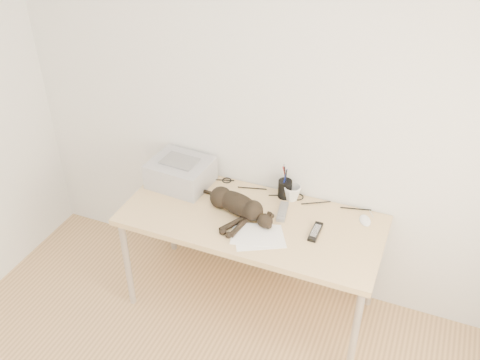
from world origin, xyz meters
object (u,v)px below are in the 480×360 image
at_px(mug, 292,193).
at_px(cat, 235,204).
at_px(mouse, 365,219).
at_px(desk, 256,227).
at_px(printer, 181,172).
at_px(pen_cup, 285,188).

bearing_deg(mug, cat, -137.13).
bearing_deg(mouse, desk, 168.77).
xyz_separation_m(desk, cat, (-0.11, -0.07, 0.20)).
relative_size(desk, printer, 3.98).
bearing_deg(mouse, printer, 159.03).
distance_m(mug, mouse, 0.48).
bearing_deg(desk, cat, -147.79).
bearing_deg(printer, mouse, 2.91).
distance_m(desk, mouse, 0.68).
distance_m(cat, mouse, 0.80).
bearing_deg(desk, printer, 171.64).
relative_size(mug, pen_cup, 0.49).
xyz_separation_m(desk, pen_cup, (0.12, 0.20, 0.20)).
height_order(printer, mouse, printer).
height_order(desk, printer, printer).
bearing_deg(cat, desk, 48.72).
distance_m(printer, cat, 0.48).
height_order(pen_cup, mouse, pen_cup).
xyz_separation_m(cat, mouse, (0.76, 0.22, -0.04)).
bearing_deg(pen_cup, printer, -170.08).
bearing_deg(mug, desk, -131.49).
xyz_separation_m(printer, mouse, (1.22, 0.06, -0.07)).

